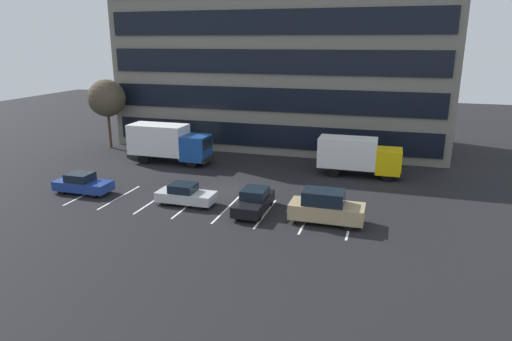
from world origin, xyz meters
The scene contains 10 objects.
ground_plane centered at (0.00, 0.00, 0.00)m, with size 120.00×120.00×0.00m, color black.
office_building centered at (0.00, 17.95, 9.00)m, with size 34.33×12.65×18.00m.
lot_markings centered at (0.00, -3.75, 0.00)m, with size 19.74×5.40×0.01m.
box_truck_blue centered at (-8.08, 6.17, 2.03)m, with size 7.78×2.57×3.60m.
box_truck_yellow centered at (9.27, 7.00, 1.83)m, with size 7.00×2.32×3.24m.
suv_tan centered at (8.24, -4.09, 1.02)m, with size 4.67×1.98×2.11m.
sedan_black centered at (3.34, -3.59, 0.74)m, with size 1.82×4.36×1.56m.
sedan_navy centered at (-10.20, -3.68, 0.73)m, with size 4.31×1.80×1.54m.
sedan_silver centered at (-1.70, -3.64, 0.70)m, with size 4.13×1.73×1.48m.
bare_tree centered at (-17.00, 9.95, 5.31)m, with size 3.87×3.87×7.26m.
Camera 1 is at (11.78, -30.83, 11.12)m, focal length 31.61 mm.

